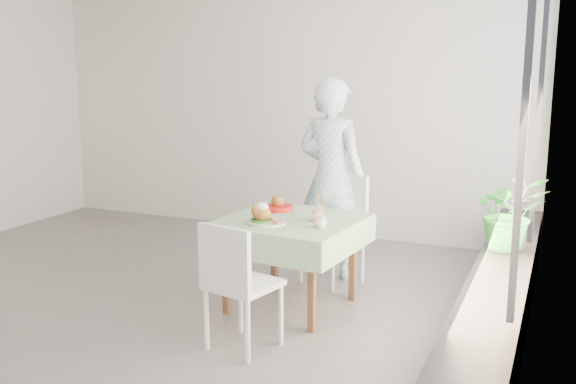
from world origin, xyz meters
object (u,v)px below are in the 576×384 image
at_px(juice_cup_orange, 317,214).
at_px(cafe_table, 291,253).
at_px(chair_near, 242,310).
at_px(diner, 331,178).
at_px(potted_plant, 509,212).
at_px(main_dish, 264,217).
at_px(chair_far, 333,250).

bearing_deg(juice_cup_orange, cafe_table, -178.66).
relative_size(chair_near, diner, 0.49).
bearing_deg(potted_plant, chair_near, -136.76).
height_order(main_dish, potted_plant, potted_plant).
height_order(cafe_table, chair_near, chair_near).
distance_m(chair_far, juice_cup_orange, 0.89).
bearing_deg(chair_near, juice_cup_orange, 75.65).
bearing_deg(cafe_table, juice_cup_orange, 1.34).
height_order(chair_far, main_dish, chair_far).
relative_size(chair_far, juice_cup_orange, 3.81).
xyz_separation_m(chair_near, juice_cup_orange, (0.22, 0.87, 0.52)).
xyz_separation_m(main_dish, juice_cup_orange, (0.36, 0.23, 0.00)).
height_order(cafe_table, potted_plant, potted_plant).
relative_size(chair_far, diner, 0.53).
height_order(chair_near, juice_cup_orange, juice_cup_orange).
xyz_separation_m(cafe_table, chair_near, (-0.00, -0.86, -0.18)).
height_order(cafe_table, diner, diner).
bearing_deg(cafe_table, chair_far, 82.22).
distance_m(cafe_table, main_dish, 0.43).
bearing_deg(cafe_table, chair_near, -90.01).
xyz_separation_m(chair_far, main_dish, (-0.24, -0.96, 0.49)).
bearing_deg(potted_plant, chair_far, 176.86).
relative_size(chair_near, potted_plant, 1.48).
xyz_separation_m(juice_cup_orange, potted_plant, (1.39, 0.65, 0.01)).
xyz_separation_m(diner, juice_cup_orange, (0.21, -0.91, -0.13)).
bearing_deg(diner, juice_cup_orange, 113.38).
bearing_deg(main_dish, chair_far, 76.13).
height_order(cafe_table, chair_far, chair_far).
relative_size(chair_near, juice_cup_orange, 3.54).
bearing_deg(chair_far, chair_near, -93.60).
height_order(chair_near, main_dish, chair_near).
bearing_deg(chair_near, main_dish, 102.08).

